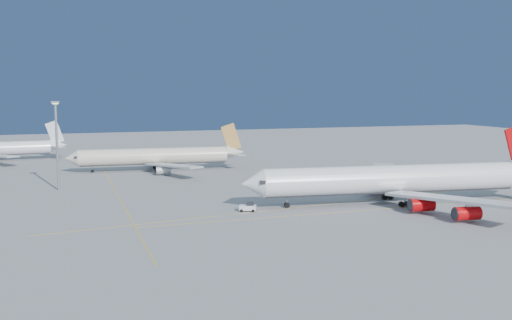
{
  "coord_description": "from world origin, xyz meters",
  "views": [
    {
      "loc": [
        -52.74,
        -123.68,
        26.27
      ],
      "look_at": [
        -1.27,
        27.13,
        7.0
      ],
      "focal_mm": 40.0,
      "sensor_mm": 36.0,
      "label": 1
    }
  ],
  "objects_px": {
    "airliner_etihad": "(158,156)",
    "pushback_tug": "(248,207)",
    "airliner_virgin": "(399,179)",
    "light_mast": "(57,138)"
  },
  "relations": [
    {
      "from": "airliner_etihad",
      "to": "pushback_tug",
      "type": "bearing_deg",
      "value": -79.34
    },
    {
      "from": "airliner_etihad",
      "to": "pushback_tug",
      "type": "relative_size",
      "value": 14.6
    },
    {
      "from": "airliner_virgin",
      "to": "light_mast",
      "type": "height_order",
      "value": "light_mast"
    },
    {
      "from": "pushback_tug",
      "to": "light_mast",
      "type": "relative_size",
      "value": 0.17
    },
    {
      "from": "airliner_virgin",
      "to": "airliner_etihad",
      "type": "xyz_separation_m",
      "value": [
        -44.65,
        74.23,
        -0.87
      ]
    },
    {
      "from": "light_mast",
      "to": "airliner_etihad",
      "type": "bearing_deg",
      "value": 43.73
    },
    {
      "from": "pushback_tug",
      "to": "light_mast",
      "type": "bearing_deg",
      "value": 157.42
    },
    {
      "from": "pushback_tug",
      "to": "airliner_etihad",
      "type": "bearing_deg",
      "value": 120.45
    },
    {
      "from": "airliner_etihad",
      "to": "light_mast",
      "type": "bearing_deg",
      "value": -132.04
    },
    {
      "from": "airliner_etihad",
      "to": "pushback_tug",
      "type": "distance_m",
      "value": 72.44
    }
  ]
}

